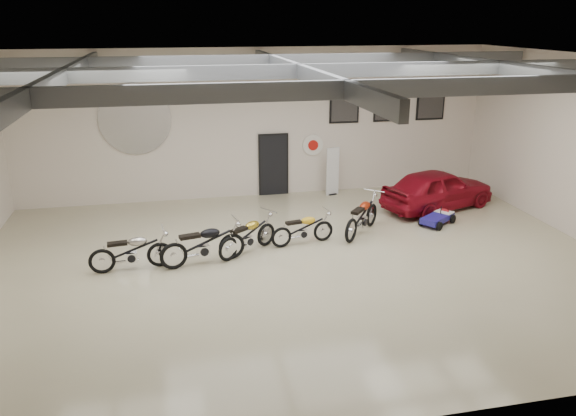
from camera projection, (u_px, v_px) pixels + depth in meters
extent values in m
cube|color=#B8AE8C|center=(298.00, 264.00, 14.13)|extent=(16.00, 12.00, 0.01)
cube|color=slate|center=(299.00, 60.00, 12.52)|extent=(16.00, 12.00, 0.01)
cube|color=beige|center=(258.00, 124.00, 18.88)|extent=(16.00, 0.02, 5.00)
cube|color=black|center=(273.00, 165.00, 19.40)|extent=(0.92, 0.08, 2.10)
imported|color=maroon|center=(438.00, 189.00, 18.05)|extent=(2.75, 4.19, 1.33)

